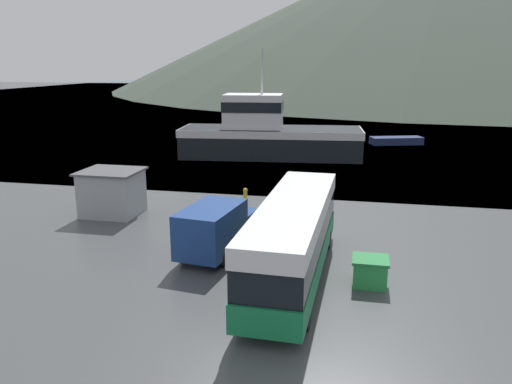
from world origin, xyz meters
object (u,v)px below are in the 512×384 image
Objects in this scene: small_boat at (396,141)px; storage_bin at (370,271)px; tour_bus at (293,236)px; fishing_boat at (267,134)px; delivery_van at (216,227)px; dock_kiosk at (112,192)px.

storage_bin is at bearing -23.04° from small_boat.
storage_bin is 38.04m from small_boat.
tour_bus is 1.91× the size of small_boat.
small_boat is at bearing 123.68° from fishing_boat.
dock_kiosk reaches higher than delivery_van.
tour_bus reaches higher than storage_bin.
fishing_boat is 12.03× the size of storage_bin.
tour_bus is at bearing -178.72° from storage_bin.
delivery_van is 25.42m from fishing_boat.
delivery_van is 37.23m from small_boat.
dock_kiosk is (-7.85, 4.78, 0.08)m from delivery_van.
fishing_boat reaches higher than tour_bus.
dock_kiosk is at bearing -20.85° from fishing_boat.
tour_bus is at bearing -27.74° from small_boat.
small_boat is at bearing 81.75° from tour_bus.
delivery_van is (-3.99, 2.27, -0.63)m from tour_bus.
dock_kiosk is 0.58× the size of small_boat.
small_boat is at bearing 59.28° from dock_kiosk.
delivery_van is at bearing 162.97° from storage_bin.
delivery_van is 0.33× the size of fishing_boat.
dock_kiosk is at bearing 156.46° from delivery_van.
storage_bin is at bearing -24.90° from dock_kiosk.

